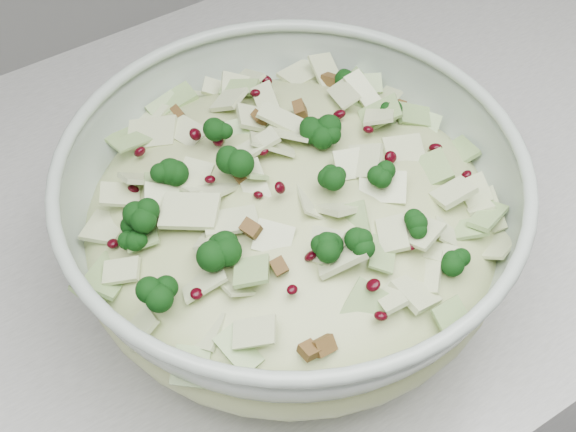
{
  "coord_description": "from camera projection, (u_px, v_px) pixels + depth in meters",
  "views": [
    {
      "loc": [
        -0.84,
        1.29,
        1.42
      ],
      "look_at": [
        -0.64,
        1.59,
        1.0
      ],
      "focal_mm": 50.0,
      "sensor_mm": 36.0,
      "label": 1
    }
  ],
  "objects": [
    {
      "name": "salad",
      "position": [
        291.0,
        205.0,
        0.57
      ],
      "size": [
        0.41,
        0.41,
        0.13
      ],
      "rotation": [
        0.0,
        0.0,
        0.43
      ],
      "color": "#B5B87E",
      "rests_on": "mixing_bowl"
    },
    {
      "name": "mixing_bowl",
      "position": [
        291.0,
        224.0,
        0.59
      ],
      "size": [
        0.4,
        0.4,
        0.13
      ],
      "rotation": [
        0.0,
        0.0,
        0.23
      ],
      "color": "#A4B4A7",
      "rests_on": "counter"
    }
  ]
}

